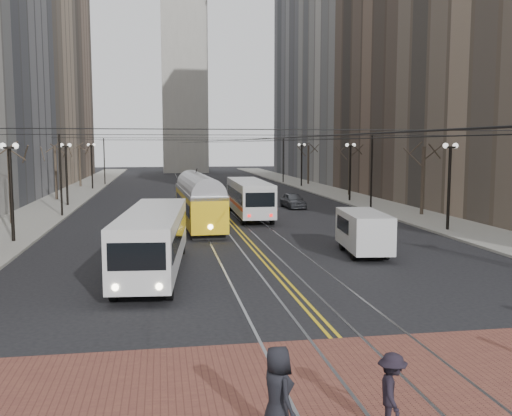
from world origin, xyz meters
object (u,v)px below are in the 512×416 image
object	(u,v)px
cargo_van	(364,234)
pedestrian_a	(278,394)
streetcar	(199,206)
sedan_grey	(293,200)
rear_bus	(249,199)
sedan_silver	(255,196)
pedestrian_d	(392,392)
transit_bus	(153,242)

from	to	relation	value
cargo_van	pedestrian_a	xyz separation A→B (m)	(-8.29, -17.80, -0.16)
streetcar	sedan_grey	xyz separation A→B (m)	(9.26, 10.62, -0.75)
sedan_grey	pedestrian_a	world-z (taller)	pedestrian_a
rear_bus	pedestrian_a	bearing A→B (deg)	-96.96
rear_bus	sedan_silver	xyz separation A→B (m)	(2.20, 10.41, -0.76)
streetcar	cargo_van	xyz separation A→B (m)	(7.86, -11.50, -0.33)
pedestrian_a	pedestrian_d	size ratio (longest dim) A/B	1.18
transit_bus	streetcar	distance (m)	14.40
sedan_grey	sedan_silver	xyz separation A→B (m)	(-2.76, 4.51, -0.01)
transit_bus	streetcar	world-z (taller)	streetcar
rear_bus	pedestrian_d	world-z (taller)	rear_bus
transit_bus	cargo_van	xyz separation A→B (m)	(10.84, 2.58, -0.30)
rear_bus	pedestrian_a	xyz separation A→B (m)	(-4.73, -34.02, -0.49)
transit_bus	sedan_grey	xyz separation A→B (m)	(12.23, 24.71, -0.72)
rear_bus	cargo_van	distance (m)	16.61
sedan_grey	streetcar	bearing A→B (deg)	-134.12
cargo_van	sedan_silver	bearing A→B (deg)	99.05
pedestrian_a	pedestrian_d	xyz separation A→B (m)	(2.36, 0.00, -0.14)
streetcar	cargo_van	size ratio (longest dim) A/B	2.42
sedan_grey	sedan_silver	size ratio (longest dim) A/B	0.99
rear_bus	cargo_van	size ratio (longest dim) A/B	2.18
transit_bus	sedan_silver	world-z (taller)	transit_bus
transit_bus	sedan_silver	xyz separation A→B (m)	(9.48, 29.22, -0.73)
sedan_silver	pedestrian_a	bearing A→B (deg)	-90.09
sedan_grey	rear_bus	bearing A→B (deg)	-133.06
cargo_van	pedestrian_d	distance (m)	18.76
transit_bus	pedestrian_d	size ratio (longest dim) A/B	7.04
cargo_van	pedestrian_d	bearing A→B (deg)	-102.28
sedan_grey	pedestrian_d	xyz separation A→B (m)	(-7.32, -39.93, 0.12)
streetcar	pedestrian_d	size ratio (longest dim) A/B	7.63
pedestrian_d	rear_bus	bearing A→B (deg)	10.14
pedestrian_d	cargo_van	bearing A→B (deg)	-4.30
sedan_silver	pedestrian_d	distance (m)	44.67
pedestrian_d	sedan_grey	bearing A→B (deg)	3.73
cargo_van	pedestrian_a	distance (m)	19.63
transit_bus	streetcar	bearing A→B (deg)	83.21
cargo_van	sedan_grey	bearing A→B (deg)	92.52
streetcar	rear_bus	world-z (taller)	streetcar
transit_bus	sedan_grey	bearing A→B (deg)	68.81
transit_bus	pedestrian_a	size ratio (longest dim) A/B	5.98
pedestrian_d	transit_bus	bearing A→B (deg)	32.02
sedan_silver	pedestrian_a	size ratio (longest dim) A/B	2.20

